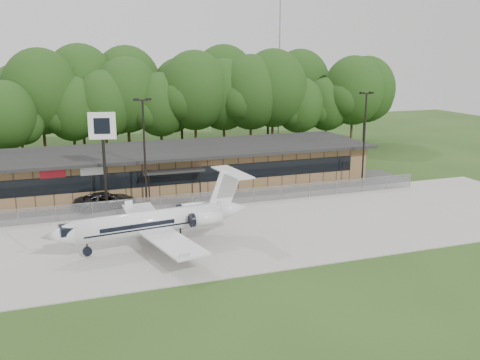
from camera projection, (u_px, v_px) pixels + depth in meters
name	position (u px, v px, depth m)	size (l,w,h in m)	color
ground	(264.00, 267.00, 36.14)	(160.00, 160.00, 0.00)	#264117
apron	(227.00, 231.00, 43.46)	(64.00, 18.00, 0.08)	#9E9B93
parking_lot	(191.00, 196.00, 54.00)	(50.00, 9.00, 0.06)	#383835
terminal	(180.00, 167.00, 57.56)	(41.00, 11.65, 4.30)	#836041
fence	(203.00, 200.00, 49.70)	(46.00, 0.04, 1.52)	gray
treeline	(148.00, 102.00, 72.86)	(72.00, 12.00, 15.00)	#193A12
radio_mast	(279.00, 63.00, 84.37)	(0.20, 0.20, 25.00)	gray
light_pole_mid	(144.00, 145.00, 48.23)	(1.55, 0.30, 10.23)	black
light_pole_right	(365.00, 133.00, 55.73)	(1.55, 0.30, 10.23)	black
business_jet	(157.00, 222.00, 39.70)	(15.64, 13.98, 5.26)	silver
suv	(106.00, 201.00, 49.57)	(2.55, 5.54, 1.54)	#303033
pole_sign	(103.00, 136.00, 47.10)	(2.38, 0.81, 9.08)	black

